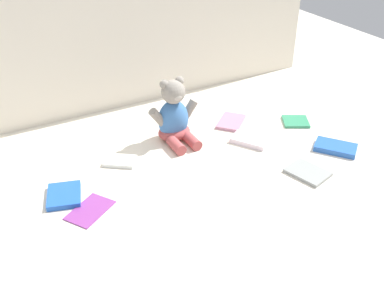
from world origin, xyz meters
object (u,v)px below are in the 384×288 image
Objects in this scene: book_case_4 at (250,140)px; book_case_5 at (336,147)px; book_case_0 at (308,172)px; book_case_2 at (90,210)px; teddy_bear at (174,118)px; book_case_3 at (296,121)px; book_case_6 at (231,122)px; book_case_7 at (120,161)px; book_case_1 at (64,195)px.

book_case_5 reaches higher than book_case_4.
book_case_0 is at bearing -17.74° from book_case_5.
book_case_5 is at bearing -129.48° from book_case_2.
book_case_4 is (0.22, -0.15, -0.08)m from teddy_bear.
book_case_3 is 0.25m from book_case_6.
book_case_6 is (0.64, 0.24, 0.00)m from book_case_2.
book_case_4 is 0.15m from book_case_6.
book_case_4 is at bearing 113.23° from book_case_7.
book_case_6 is at bearing 91.06° from book_case_3.
book_case_3 is at bearing -114.82° from book_case_2.
book_case_3 is at bearing 120.25° from book_case_7.
book_case_6 is 1.28× the size of book_case_7.
book_case_3 is at bearing -160.10° from book_case_6.
teddy_bear is at bearing -91.61° from book_case_2.
book_case_6 is (-0.22, 0.12, 0.00)m from book_case_3.
book_case_5 is (0.18, 0.06, 0.00)m from book_case_0.
teddy_bear is 0.48m from book_case_3.
teddy_bear is 1.84× the size of book_case_0.
book_case_2 is (-0.40, -0.24, -0.08)m from teddy_bear.
book_case_2 is (0.05, -0.10, -0.00)m from book_case_1.
book_case_7 is at bearing -73.83° from book_case_2.
book_case_0 is at bearing 90.80° from book_case_7.
book_case_3 is at bearing -25.01° from book_case_4.
book_case_1 is at bearing 145.02° from book_case_0.
book_case_0 is 0.40m from book_case_6.
book_case_1 reaches higher than book_case_7.
book_case_5 is 1.35× the size of book_case_7.
book_case_1 is 0.90m from book_case_3.
book_case_0 is 1.07× the size of book_case_1.
book_case_6 is at bearing 131.89° from book_case_7.
book_case_7 is (0.21, 0.10, -0.00)m from book_case_1.
book_case_3 is 0.68× the size of book_case_5.
book_case_1 is at bearing -6.56° from book_case_2.
book_case_5 is at bearing 103.05° from book_case_7.
teddy_bear reaches higher than book_case_2.
book_case_0 reaches higher than book_case_2.
book_case_5 reaches higher than book_case_3.
teddy_bear is 1.66× the size of book_case_5.
book_case_1 is (-0.72, 0.25, 0.00)m from book_case_0.
teddy_bear reaches higher than book_case_4.
book_case_4 is (-0.05, 0.25, 0.00)m from book_case_0.
book_case_6 reaches higher than book_case_2.
book_case_1 is (-0.44, -0.15, -0.08)m from teddy_bear.
teddy_bear is at bearing 108.66° from book_case_0.
book_case_2 is at bearing -43.74° from book_case_5.
teddy_bear reaches higher than book_case_6.
book_case_3 is 0.72× the size of book_case_6.
book_case_0 is 0.61m from book_case_7.
teddy_bear reaches higher than book_case_5.
book_case_7 is at bearing -167.64° from teddy_bear.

